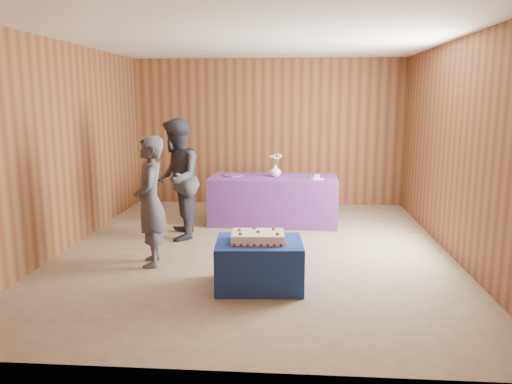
# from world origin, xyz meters

# --- Properties ---
(ground) EXTENTS (6.00, 6.00, 0.00)m
(ground) POSITION_xyz_m (0.00, 0.00, 0.00)
(ground) COLOR gray
(ground) RESTS_ON ground
(room_shell) EXTENTS (5.04, 6.04, 2.72)m
(room_shell) POSITION_xyz_m (0.00, 0.00, 1.80)
(room_shell) COLOR brown
(room_shell) RESTS_ON ground
(cake_table) EXTENTS (0.95, 0.76, 0.50)m
(cake_table) POSITION_xyz_m (0.14, -1.31, 0.25)
(cake_table) COLOR navy
(cake_table) RESTS_ON ground
(serving_table) EXTENTS (2.03, 0.98, 0.75)m
(serving_table) POSITION_xyz_m (0.18, 1.49, 0.38)
(serving_table) COLOR #6A3592
(serving_table) RESTS_ON ground
(sheet_cake) EXTENTS (0.59, 0.42, 0.13)m
(sheet_cake) POSITION_xyz_m (0.13, -1.32, 0.55)
(sheet_cake) COLOR white
(sheet_cake) RESTS_ON cake_table
(vase) EXTENTS (0.19, 0.19, 0.19)m
(vase) POSITION_xyz_m (0.20, 1.52, 0.85)
(vase) COLOR white
(vase) RESTS_ON serving_table
(flower_spray) EXTENTS (0.20, 0.20, 0.16)m
(flower_spray) POSITION_xyz_m (0.20, 1.52, 1.07)
(flower_spray) COLOR #315D25
(flower_spray) RESTS_ON vase
(platter) EXTENTS (0.41, 0.41, 0.02)m
(platter) POSITION_xyz_m (-0.48, 1.53, 0.76)
(platter) COLOR #68458B
(platter) RESTS_ON serving_table
(plate) EXTENTS (0.23, 0.23, 0.01)m
(plate) POSITION_xyz_m (0.85, 1.28, 0.76)
(plate) COLOR white
(plate) RESTS_ON serving_table
(cake_slice) EXTENTS (0.09, 0.08, 0.09)m
(cake_slice) POSITION_xyz_m (0.85, 1.28, 0.80)
(cake_slice) COLOR white
(cake_slice) RESTS_ON plate
(knife) EXTENTS (0.26, 0.05, 0.00)m
(knife) POSITION_xyz_m (0.90, 1.19, 0.75)
(knife) COLOR silver
(knife) RESTS_ON serving_table
(guest_left) EXTENTS (0.50, 0.64, 1.55)m
(guest_left) POSITION_xyz_m (-1.19, -0.68, 0.77)
(guest_left) COLOR #3D3E48
(guest_left) RESTS_ON ground
(guest_right) EXTENTS (0.78, 0.93, 1.70)m
(guest_right) POSITION_xyz_m (-1.15, 0.49, 0.85)
(guest_right) COLOR #32323C
(guest_right) RESTS_ON ground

